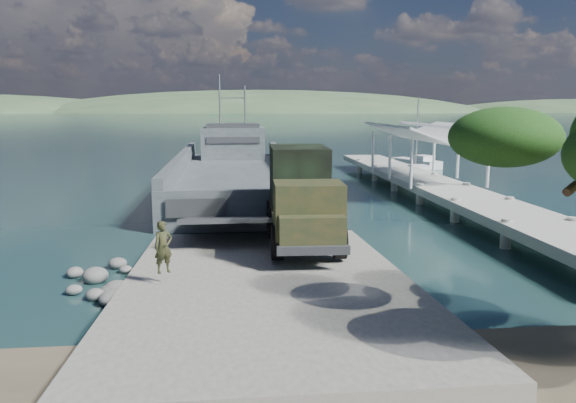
% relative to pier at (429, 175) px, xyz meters
% --- Properties ---
extents(ground, '(1400.00, 1400.00, 0.00)m').
position_rel_pier_xyz_m(ground, '(-13.00, -18.77, -1.60)').
color(ground, '#1B4042').
rests_on(ground, ground).
extents(boat_ramp, '(10.00, 18.00, 0.50)m').
position_rel_pier_xyz_m(boat_ramp, '(-13.00, -19.77, -1.35)').
color(boat_ramp, slate).
rests_on(boat_ramp, ground).
extents(shoreline_rocks, '(3.20, 5.60, 0.90)m').
position_rel_pier_xyz_m(shoreline_rocks, '(-19.20, -18.27, -1.60)').
color(shoreline_rocks, '#62625F').
rests_on(shoreline_rocks, ground).
extents(distant_headlands, '(1000.00, 240.00, 48.00)m').
position_rel_pier_xyz_m(distant_headlands, '(37.00, 541.23, -1.60)').
color(distant_headlands, '#365435').
rests_on(distant_headlands, ground).
extents(pier, '(6.40, 44.00, 6.10)m').
position_rel_pier_xyz_m(pier, '(0.00, 0.00, 0.00)').
color(pier, '#B6B6AB').
rests_on(pier, ground).
extents(landing_craft, '(8.83, 34.25, 10.15)m').
position_rel_pier_xyz_m(landing_craft, '(-13.97, 4.22, -0.77)').
color(landing_craft, '#40484B').
rests_on(landing_craft, ground).
extents(military_truck, '(3.20, 9.04, 4.14)m').
position_rel_pier_xyz_m(military_truck, '(-11.09, -14.32, 0.96)').
color(military_truck, black).
rests_on(military_truck, boat_ramp).
extents(soldier, '(0.78, 0.70, 1.80)m').
position_rel_pier_xyz_m(soldier, '(-16.54, -20.09, -0.20)').
color(soldier, '#1F2E19').
rests_on(soldier, boat_ramp).
extents(sailboat_near, '(1.64, 5.62, 6.84)m').
position_rel_pier_xyz_m(sailboat_near, '(3.00, 11.84, -1.24)').
color(sailboat_near, white).
rests_on(sailboat_near, ground).
extents(sailboat_far, '(4.06, 6.55, 7.69)m').
position_rel_pier_xyz_m(sailboat_far, '(5.91, 20.08, -1.19)').
color(sailboat_far, white).
rests_on(sailboat_far, ground).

